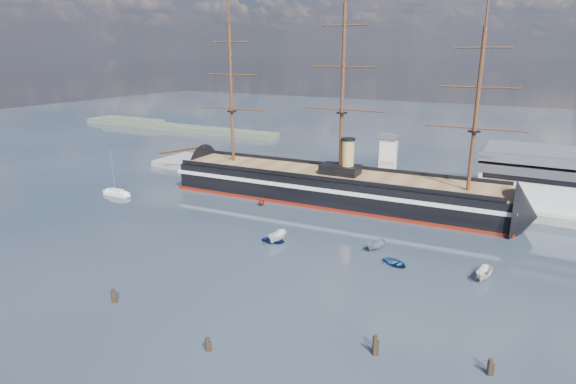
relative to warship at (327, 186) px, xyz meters
The scene contains 16 objects.
ground 22.49m from the warship, 64.67° to the right, with size 600.00×600.00×0.00m, color #1A242E.
quay 25.52m from the warship, 39.42° to the left, with size 180.00×18.00×2.00m, color slate.
quay_tower 18.90m from the warship, 46.20° to the left, with size 5.00×5.00×15.00m.
shoreline 149.90m from the warship, 149.97° to the left, with size 120.00×10.00×4.00m.
warship is the anchor object (origin of this frame).
sailboat 58.65m from the warship, 155.70° to the right, with size 8.16×2.47×13.01m.
motorboat_a 32.52m from the warship, 84.19° to the right, with size 6.91×2.53×2.76m, color silver.
motorboat_b 33.06m from the warship, 85.23° to the right, with size 3.15×1.26×1.47m, color navy.
motorboat_c 35.15m from the warship, 48.91° to the right, with size 5.76×2.11×2.30m, color slate.
motorboat_d 18.25m from the warship, 137.61° to the right, with size 5.54×2.40×2.03m, color maroon.
motorboat_e 42.59m from the warship, 47.78° to the right, with size 3.21×1.28×1.50m, color navy.
motorboat_f 53.17m from the warship, 34.06° to the right, with size 6.68×2.45×2.67m, color beige.
piling_near_left 67.33m from the warship, 95.91° to the right, with size 0.64×0.64×3.02m, color black.
piling_near_mid 71.47m from the warship, 78.42° to the right, with size 0.64×0.64×2.61m, color black.
piling_near_right 69.18m from the warship, 60.26° to the right, with size 0.64×0.64×3.56m, color black.
piling_far_right 74.76m from the warship, 49.86° to the right, with size 0.64×0.64×2.94m, color black.
Camera 1 is at (41.38, -53.81, 38.58)m, focal length 30.00 mm.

